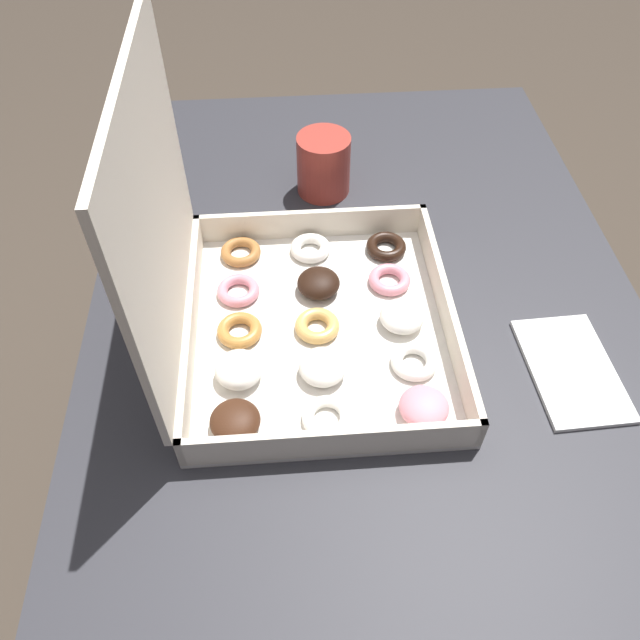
# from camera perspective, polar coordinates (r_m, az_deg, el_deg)

# --- Properties ---
(ground_plane) EXTENTS (8.00, 8.00, 0.00)m
(ground_plane) POSITION_cam_1_polar(r_m,az_deg,el_deg) (1.42, 2.76, -20.49)
(ground_plane) COLOR #42382D
(dining_table) EXTENTS (1.15, 0.71, 0.73)m
(dining_table) POSITION_cam_1_polar(r_m,az_deg,el_deg) (0.86, 4.28, -6.12)
(dining_table) COLOR #2D2D33
(dining_table) RESTS_ON ground_plane
(donut_box) EXTENTS (0.35, 0.33, 0.35)m
(donut_box) POSITION_cam_1_polar(r_m,az_deg,el_deg) (0.72, -3.76, 1.94)
(donut_box) COLOR silver
(donut_box) RESTS_ON dining_table
(coffee_mug) EXTENTS (0.08, 0.08, 0.09)m
(coffee_mug) POSITION_cam_1_polar(r_m,az_deg,el_deg) (0.95, 0.32, 14.10)
(coffee_mug) COLOR #A3382D
(coffee_mug) RESTS_ON dining_table
(paper_napkin) EXTENTS (0.16, 0.10, 0.01)m
(paper_napkin) POSITION_cam_1_polar(r_m,az_deg,el_deg) (0.79, 22.00, -4.22)
(paper_napkin) COLOR white
(paper_napkin) RESTS_ON dining_table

